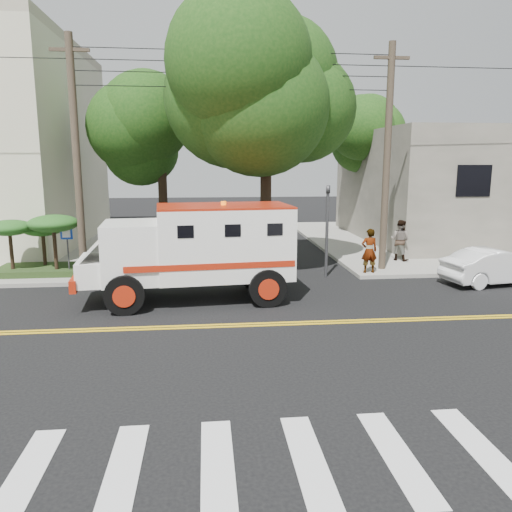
{
  "coord_description": "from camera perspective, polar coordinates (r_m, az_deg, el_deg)",
  "views": [
    {
      "loc": [
        -0.91,
        -13.3,
        4.53
      ],
      "look_at": [
        0.64,
        1.91,
        1.6
      ],
      "focal_mm": 35.0,
      "sensor_mm": 36.0,
      "label": 1
    }
  ],
  "objects": [
    {
      "name": "sidewalk_ne",
      "position": [
        30.76,
        22.21,
        1.71
      ],
      "size": [
        17.0,
        17.0,
        0.15
      ],
      "primitive_type": "cube",
      "color": "gray",
      "rests_on": "ground"
    },
    {
      "name": "palm_planter",
      "position": [
        21.17,
        -23.73,
        2.1
      ],
      "size": [
        3.52,
        2.63,
        2.36
      ],
      "color": "#1E3314",
      "rests_on": "sidewalk_nw"
    },
    {
      "name": "armored_truck",
      "position": [
        16.32,
        -6.76,
        1.05
      ],
      "size": [
        7.05,
        3.28,
        3.12
      ],
      "rotation": [
        0.0,
        0.0,
        0.09
      ],
      "color": "white",
      "rests_on": "ground"
    },
    {
      "name": "utility_pole_right",
      "position": [
        20.79,
        14.72,
        10.42
      ],
      "size": [
        0.28,
        0.28,
        9.0
      ],
      "primitive_type": "cylinder",
      "color": "#382D23",
      "rests_on": "ground"
    },
    {
      "name": "accessibility_sign",
      "position": [
        20.43,
        -20.75,
        1.23
      ],
      "size": [
        0.45,
        0.1,
        2.02
      ],
      "color": "#3F3F42",
      "rests_on": "ground"
    },
    {
      "name": "building_right",
      "position": [
        31.63,
        24.6,
        7.37
      ],
      "size": [
        14.0,
        12.0,
        6.0
      ],
      "primitive_type": "cube",
      "color": "#615E53",
      "rests_on": "sidewalk_ne"
    },
    {
      "name": "tree_left",
      "position": [
        25.18,
        -10.12,
        13.41
      ],
      "size": [
        4.48,
        4.2,
        7.7
      ],
      "color": "black",
      "rests_on": "ground"
    },
    {
      "name": "traffic_signal",
      "position": [
        19.62,
        8.14,
        3.99
      ],
      "size": [
        0.15,
        0.18,
        3.6
      ],
      "color": "#3F3F42",
      "rests_on": "ground"
    },
    {
      "name": "pedestrian_a",
      "position": [
        20.17,
        12.81,
        0.59
      ],
      "size": [
        0.64,
        0.42,
        1.77
      ],
      "primitive_type": "imported",
      "rotation": [
        0.0,
        0.0,
        3.14
      ],
      "color": "gray",
      "rests_on": "sidewalk_ne"
    },
    {
      "name": "tree_main",
      "position": [
        19.9,
        2.6,
        18.55
      ],
      "size": [
        6.08,
        5.7,
        9.85
      ],
      "color": "black",
      "rests_on": "ground"
    },
    {
      "name": "pedestrian_b",
      "position": [
        23.06,
        16.12,
        1.75
      ],
      "size": [
        1.11,
        1.11,
        1.81
      ],
      "primitive_type": "imported",
      "rotation": [
        0.0,
        0.0,
        2.36
      ],
      "color": "gray",
      "rests_on": "sidewalk_ne"
    },
    {
      "name": "parked_sedan",
      "position": [
        20.56,
        25.8,
        -1.07
      ],
      "size": [
        4.23,
        2.05,
        1.34
      ],
      "primitive_type": "imported",
      "rotation": [
        0.0,
        0.0,
        1.73
      ],
      "color": "white",
      "rests_on": "ground"
    },
    {
      "name": "tree_right",
      "position": [
        30.71,
        13.08,
        13.49
      ],
      "size": [
        4.8,
        4.5,
        8.2
      ],
      "color": "black",
      "rests_on": "ground"
    },
    {
      "name": "utility_pole_left",
      "position": [
        19.87,
        -19.79,
        10.13
      ],
      "size": [
        0.28,
        0.28,
        9.0
      ],
      "primitive_type": "cylinder",
      "color": "#382D23",
      "rests_on": "ground"
    },
    {
      "name": "ground",
      "position": [
        14.08,
        -1.82,
        -7.92
      ],
      "size": [
        100.0,
        100.0,
        0.0
      ],
      "primitive_type": "plane",
      "color": "black",
      "rests_on": "ground"
    }
  ]
}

